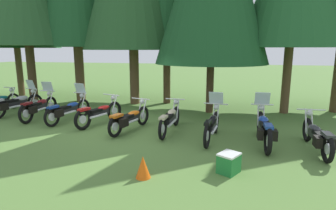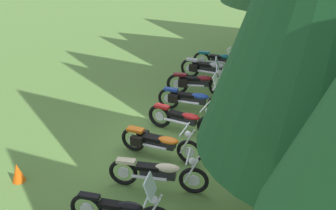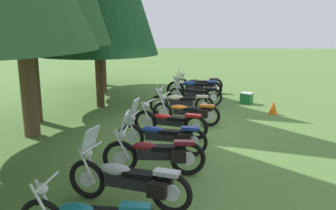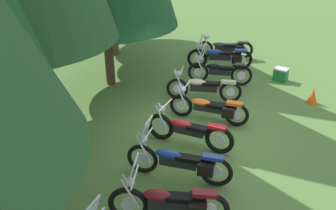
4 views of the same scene
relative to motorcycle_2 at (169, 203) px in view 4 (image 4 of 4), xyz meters
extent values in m
plane|color=#547A38|center=(3.40, -0.43, -0.48)|extent=(80.00, 80.00, 0.00)
torus|color=black|center=(0.00, 0.75, -0.10)|extent=(0.11, 0.76, 0.76)
cylinder|color=silver|center=(0.00, 0.75, -0.10)|extent=(0.05, 0.29, 0.29)
torus|color=black|center=(0.00, -0.70, -0.10)|extent=(0.11, 0.76, 0.76)
cylinder|color=silver|center=(0.00, -0.70, -0.10)|extent=(0.05, 0.29, 0.29)
cube|color=black|center=(0.00, 0.02, 0.01)|extent=(0.19, 0.72, 0.25)
ellipsoid|color=maroon|center=(0.00, 0.22, 0.16)|extent=(0.23, 0.51, 0.19)
cube|color=black|center=(0.00, -0.18, 0.13)|extent=(0.22, 0.48, 0.10)
cube|color=maroon|center=(0.00, -0.62, 0.26)|extent=(0.17, 0.44, 0.08)
cylinder|color=silver|center=(-0.07, 0.69, 0.20)|extent=(0.05, 0.34, 0.65)
cylinder|color=silver|center=(0.06, 0.69, 0.20)|extent=(0.05, 0.34, 0.65)
cylinder|color=silver|center=(0.00, 0.61, 0.53)|extent=(0.68, 0.04, 0.04)
sphere|color=silver|center=(0.00, 0.70, 0.41)|extent=(0.17, 0.17, 0.17)
cylinder|color=silver|center=(0.11, -0.14, -0.08)|extent=(0.08, 0.72, 0.08)
cube|color=silver|center=(0.00, 0.63, 0.71)|extent=(0.44, 0.15, 0.39)
cube|color=black|center=(-0.15, -0.50, 0.00)|extent=(0.14, 0.32, 0.26)
cube|color=black|center=(0.15, -0.50, 0.00)|extent=(0.14, 0.32, 0.26)
torus|color=black|center=(1.47, 0.74, -0.13)|extent=(0.23, 0.72, 0.71)
cylinder|color=silver|center=(1.47, 0.74, -0.13)|extent=(0.10, 0.28, 0.28)
torus|color=black|center=(1.17, -0.86, -0.13)|extent=(0.23, 0.72, 0.71)
cylinder|color=silver|center=(1.17, -0.86, -0.13)|extent=(0.10, 0.28, 0.28)
cube|color=black|center=(1.32, -0.06, -0.02)|extent=(0.33, 0.82, 0.23)
ellipsoid|color=navy|center=(1.36, 0.16, 0.12)|extent=(0.33, 0.60, 0.18)
cube|color=black|center=(1.28, -0.28, 0.09)|extent=(0.31, 0.57, 0.10)
cube|color=navy|center=(1.18, -0.78, 0.21)|extent=(0.24, 0.46, 0.08)
cylinder|color=silver|center=(1.40, 0.69, 0.17)|extent=(0.11, 0.34, 0.65)
cylinder|color=silver|center=(1.53, 0.66, 0.17)|extent=(0.11, 0.34, 0.65)
cylinder|color=silver|center=(1.45, 0.60, 0.51)|extent=(0.60, 0.15, 0.04)
sphere|color=silver|center=(1.46, 0.69, 0.39)|extent=(0.20, 0.20, 0.17)
cylinder|color=silver|center=(1.40, -0.26, -0.11)|extent=(0.23, 0.80, 0.08)
cube|color=silver|center=(1.45, 0.62, 0.69)|extent=(0.46, 0.23, 0.39)
cube|color=black|center=(1.07, -0.64, -0.03)|extent=(0.20, 0.34, 0.26)
cube|color=black|center=(1.34, -0.69, -0.03)|extent=(0.20, 0.34, 0.26)
torus|color=black|center=(2.90, 0.51, -0.12)|extent=(0.34, 0.72, 0.72)
cylinder|color=silver|center=(2.90, 0.51, -0.12)|extent=(0.14, 0.28, 0.27)
torus|color=black|center=(2.40, -0.96, -0.12)|extent=(0.34, 0.72, 0.72)
cylinder|color=silver|center=(2.40, -0.96, -0.12)|extent=(0.14, 0.28, 0.27)
cube|color=black|center=(2.65, -0.23, -0.03)|extent=(0.43, 0.79, 0.21)
ellipsoid|color=#B21919|center=(2.72, -0.03, 0.10)|extent=(0.41, 0.60, 0.16)
cube|color=black|center=(2.58, -0.43, 0.07)|extent=(0.38, 0.56, 0.10)
cube|color=#B21919|center=(2.43, -0.89, 0.22)|extent=(0.31, 0.47, 0.08)
cylinder|color=silver|center=(2.81, 0.47, 0.18)|extent=(0.15, 0.33, 0.65)
cylinder|color=silver|center=(2.95, 0.43, 0.18)|extent=(0.15, 0.33, 0.65)
cylinder|color=silver|center=(2.86, 0.37, 0.52)|extent=(0.75, 0.28, 0.04)
sphere|color=silver|center=(2.89, 0.46, 0.40)|extent=(0.22, 0.22, 0.17)
cylinder|color=silver|center=(2.71, -0.43, -0.10)|extent=(0.32, 0.75, 0.08)
torus|color=black|center=(4.18, 0.07, -0.14)|extent=(0.27, 0.69, 0.68)
cylinder|color=silver|center=(4.18, 0.07, -0.14)|extent=(0.12, 0.27, 0.26)
torus|color=black|center=(3.78, -1.46, -0.14)|extent=(0.27, 0.69, 0.68)
cylinder|color=silver|center=(3.78, -1.46, -0.14)|extent=(0.12, 0.27, 0.26)
cube|color=black|center=(3.98, -0.70, -0.05)|extent=(0.43, 0.82, 0.20)
ellipsoid|color=#D16014|center=(4.04, -0.49, 0.07)|extent=(0.43, 0.61, 0.16)
cube|color=black|center=(3.93, -0.91, 0.04)|extent=(0.40, 0.57, 0.10)
cube|color=#D16014|center=(3.80, -1.39, 0.18)|extent=(0.32, 0.48, 0.08)
cylinder|color=silver|center=(4.08, 0.03, 0.16)|extent=(0.13, 0.34, 0.65)
cylinder|color=silver|center=(4.25, -0.01, 0.16)|extent=(0.13, 0.34, 0.65)
cylinder|color=silver|center=(4.15, -0.07, 0.50)|extent=(0.70, 0.22, 0.04)
sphere|color=silver|center=(4.17, 0.02, 0.38)|extent=(0.21, 0.21, 0.17)
cylinder|color=silver|center=(4.08, -0.90, -0.12)|extent=(0.28, 0.78, 0.08)
cube|color=black|center=(3.65, -1.22, -0.04)|extent=(0.22, 0.35, 0.26)
cube|color=black|center=(4.01, -1.32, -0.04)|extent=(0.22, 0.35, 0.26)
torus|color=black|center=(5.35, 0.27, -0.14)|extent=(0.13, 0.69, 0.69)
cylinder|color=silver|center=(5.35, 0.27, -0.14)|extent=(0.06, 0.27, 0.27)
torus|color=black|center=(5.26, -1.38, -0.14)|extent=(0.13, 0.69, 0.69)
cylinder|color=silver|center=(5.26, -1.38, -0.14)|extent=(0.06, 0.27, 0.27)
cube|color=black|center=(5.30, -0.56, -0.03)|extent=(0.24, 0.83, 0.25)
ellipsoid|color=beige|center=(5.32, -0.33, 0.13)|extent=(0.28, 0.59, 0.19)
cube|color=black|center=(5.29, -0.79, 0.10)|extent=(0.26, 0.56, 0.10)
cube|color=beige|center=(5.26, -1.30, 0.19)|extent=(0.20, 0.45, 0.08)
cylinder|color=silver|center=(5.27, 0.21, 0.16)|extent=(0.06, 0.34, 0.65)
cylinder|color=silver|center=(5.42, 0.20, 0.16)|extent=(0.06, 0.34, 0.65)
cylinder|color=silver|center=(5.34, 0.13, 0.50)|extent=(0.68, 0.07, 0.04)
sphere|color=silver|center=(5.35, 0.22, 0.38)|extent=(0.18, 0.18, 0.17)
cylinder|color=silver|center=(5.42, -0.75, -0.12)|extent=(0.12, 0.82, 0.08)
torus|color=black|center=(6.77, -0.35, -0.12)|extent=(0.17, 0.73, 0.72)
cylinder|color=silver|center=(6.77, -0.35, -0.12)|extent=(0.08, 0.29, 0.28)
torus|color=black|center=(6.62, -1.82, -0.12)|extent=(0.17, 0.73, 0.72)
cylinder|color=silver|center=(6.62, -1.82, -0.12)|extent=(0.08, 0.29, 0.28)
cube|color=black|center=(6.69, -1.09, -0.01)|extent=(0.25, 0.75, 0.24)
ellipsoid|color=black|center=(6.72, -0.89, 0.13)|extent=(0.26, 0.54, 0.19)
cube|color=black|center=(6.67, -1.29, 0.10)|extent=(0.25, 0.51, 0.10)
cube|color=black|center=(6.62, -1.74, 0.23)|extent=(0.20, 0.45, 0.08)
cylinder|color=silver|center=(6.70, -0.41, 0.18)|extent=(0.08, 0.34, 0.65)
cylinder|color=silver|center=(6.83, -0.42, 0.18)|extent=(0.08, 0.34, 0.65)
cylinder|color=silver|center=(6.76, -0.49, 0.51)|extent=(0.76, 0.12, 0.04)
sphere|color=silver|center=(6.77, -0.40, 0.39)|extent=(0.19, 0.19, 0.17)
cylinder|color=silver|center=(6.78, -1.26, -0.10)|extent=(0.16, 0.74, 0.08)
cube|color=silver|center=(6.76, -0.47, 0.69)|extent=(0.45, 0.20, 0.39)
torus|color=black|center=(8.14, -0.29, -0.09)|extent=(0.14, 0.78, 0.78)
cylinder|color=silver|center=(8.14, -0.29, -0.09)|extent=(0.06, 0.30, 0.30)
torus|color=black|center=(8.18, -1.97, -0.09)|extent=(0.14, 0.78, 0.78)
cylinder|color=silver|center=(8.18, -1.97, -0.09)|extent=(0.06, 0.30, 0.30)
cube|color=black|center=(8.16, -1.13, 0.02)|extent=(0.24, 0.84, 0.26)
ellipsoid|color=navy|center=(8.16, -0.90, 0.18)|extent=(0.29, 0.60, 0.20)
cube|color=black|center=(8.17, -1.36, 0.15)|extent=(0.27, 0.56, 0.10)
cube|color=navy|center=(8.18, -1.89, 0.27)|extent=(0.21, 0.44, 0.08)
cylinder|color=silver|center=(8.06, -0.35, 0.20)|extent=(0.05, 0.34, 0.65)
cylinder|color=silver|center=(8.23, -0.34, 0.20)|extent=(0.05, 0.34, 0.65)
cylinder|color=silver|center=(8.15, -0.43, 0.54)|extent=(0.66, 0.05, 0.04)
sphere|color=silver|center=(8.14, -0.34, 0.42)|extent=(0.17, 0.17, 0.17)
cylinder|color=silver|center=(8.30, -1.31, -0.07)|extent=(0.10, 0.84, 0.08)
cube|color=silver|center=(8.14, -0.41, 0.72)|extent=(0.44, 0.16, 0.39)
cube|color=black|center=(8.00, -1.78, 0.01)|extent=(0.15, 0.32, 0.26)
cube|color=black|center=(8.35, -1.77, 0.01)|extent=(0.15, 0.32, 0.26)
torus|color=black|center=(9.45, -0.56, -0.13)|extent=(0.13, 0.70, 0.70)
cylinder|color=silver|center=(9.45, -0.56, -0.13)|extent=(0.06, 0.27, 0.27)
torus|color=black|center=(9.51, -2.18, -0.13)|extent=(0.13, 0.70, 0.70)
cylinder|color=silver|center=(9.51, -2.18, -0.13)|extent=(0.06, 0.27, 0.27)
cube|color=black|center=(9.48, -1.37, -0.04)|extent=(0.24, 0.81, 0.20)
ellipsoid|color=#2D2D33|center=(9.47, -1.15, 0.08)|extent=(0.29, 0.58, 0.16)
cube|color=black|center=(9.49, -1.60, 0.05)|extent=(0.27, 0.54, 0.10)
cube|color=#2D2D33|center=(9.50, -2.10, 0.19)|extent=(0.21, 0.45, 0.08)
cylinder|color=silver|center=(9.37, -0.63, 0.17)|extent=(0.06, 0.34, 0.65)
cylinder|color=silver|center=(9.53, -0.62, 0.17)|extent=(0.06, 0.34, 0.65)
cylinder|color=silver|center=(9.45, -0.70, 0.50)|extent=(0.77, 0.06, 0.04)
sphere|color=silver|center=(9.45, -0.61, 0.38)|extent=(0.18, 0.18, 0.17)
cylinder|color=silver|center=(9.62, -1.55, -0.11)|extent=(0.11, 0.81, 0.08)
cube|color=black|center=(9.33, -1.99, -0.03)|extent=(0.15, 0.32, 0.26)
cube|color=black|center=(9.67, -1.98, -0.03)|extent=(0.15, 0.32, 0.26)
cylinder|color=brown|center=(2.58, 3.79, 0.84)|extent=(0.45, 0.45, 2.63)
cylinder|color=#4C3823|center=(4.10, 4.27, 0.97)|extent=(0.35, 0.35, 2.91)
cylinder|color=#42301E|center=(6.34, 2.65, 0.56)|extent=(0.31, 0.31, 2.08)
cylinder|color=brown|center=(9.45, 3.23, 0.89)|extent=(0.35, 0.35, 2.74)
cylinder|color=#4C3823|center=(11.65, 3.92, 1.00)|extent=(0.47, 0.47, 2.96)
cube|color=#1E7233|center=(7.22, -3.26, -0.28)|extent=(0.55, 0.57, 0.41)
cube|color=silver|center=(7.22, -3.26, -0.05)|extent=(0.56, 0.58, 0.04)
cone|color=#EA590F|center=(5.45, -3.91, -0.24)|extent=(0.32, 0.32, 0.48)
camera|label=1|loc=(7.17, -9.17, 2.22)|focal=29.85mm
camera|label=2|loc=(12.80, 0.67, 5.44)|focal=43.30mm
camera|label=3|loc=(-6.93, -0.56, 2.65)|focal=36.99mm
camera|label=4|loc=(-4.97, -0.47, 4.45)|focal=38.55mm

